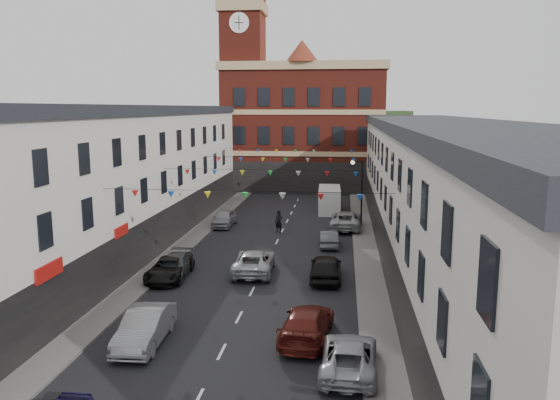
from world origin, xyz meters
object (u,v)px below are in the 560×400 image
at_px(car_right_c, 307,324).
at_px(car_left_c, 169,269).
at_px(moving_car, 254,262).
at_px(car_right_b, 349,356).
at_px(street_lamp, 359,184).
at_px(car_left_b, 145,327).
at_px(pedestrian, 279,222).
at_px(car_left_e, 224,218).
at_px(car_right_d, 326,267).
at_px(white_van, 329,200).
at_px(car_right_e, 329,238).
at_px(car_left_d, 175,266).
at_px(car_right_f, 346,220).

bearing_deg(car_right_c, car_left_c, -35.93).
bearing_deg(moving_car, car_right_b, 112.35).
distance_m(street_lamp, car_left_b, 27.70).
distance_m(car_left_b, pedestrian, 22.99).
bearing_deg(moving_car, car_left_c, 18.31).
relative_size(car_left_e, pedestrian, 2.26).
xyz_separation_m(car_right_d, pedestrian, (-4.41, 12.49, 0.16)).
bearing_deg(car_right_c, car_right_b, 127.91).
xyz_separation_m(car_left_e, white_van, (9.21, 8.04, 0.50)).
xyz_separation_m(street_lamp, car_right_e, (-2.40, -7.07, -3.27)).
height_order(car_right_c, car_right_d, car_right_d).
bearing_deg(car_right_d, street_lamp, -99.72).
height_order(car_left_d, white_van, white_van).
height_order(car_left_d, car_right_b, same).
height_order(car_right_b, car_right_f, car_right_f).
distance_m(street_lamp, white_van, 8.11).
height_order(car_right_e, moving_car, moving_car).
bearing_deg(moving_car, car_left_b, 71.66).
distance_m(car_left_e, car_right_e, 11.39).
height_order(car_right_c, pedestrian, pedestrian).
bearing_deg(car_right_b, street_lamp, -89.78).
relative_size(car_left_b, white_van, 0.85).
bearing_deg(car_right_d, car_left_b, 51.84).
bearing_deg(street_lamp, car_right_d, -98.78).
xyz_separation_m(street_lamp, car_right_d, (-2.37, -15.34, -3.10)).
xyz_separation_m(car_left_b, car_right_c, (7.20, 1.34, -0.03)).
distance_m(car_left_b, car_left_c, 9.44).
xyz_separation_m(car_left_d, car_right_e, (9.48, 8.60, -0.03)).
xyz_separation_m(car_left_c, white_van, (9.30, 23.49, 0.60)).
height_order(car_left_c, car_left_d, car_left_d).
xyz_separation_m(car_right_c, car_right_e, (0.56, 17.17, -0.12)).
xyz_separation_m(car_right_b, car_right_d, (-1.32, 11.85, 0.14)).
relative_size(car_left_b, car_left_c, 1.02).
bearing_deg(car_right_f, car_left_c, 56.87).
relative_size(car_left_b, car_left_d, 1.04).
xyz_separation_m(car_left_c, car_right_b, (11.00, -10.85, 0.01)).
height_order(car_left_b, moving_car, car_left_b).
bearing_deg(car_right_d, white_van, -89.97).
bearing_deg(car_right_e, car_left_c, 41.45).
relative_size(car_right_e, white_van, 0.68).
height_order(street_lamp, car_right_d, street_lamp).
bearing_deg(pedestrian, car_left_b, -73.86).
relative_size(car_left_c, white_van, 0.83).
bearing_deg(car_left_d, pedestrian, 65.82).
bearing_deg(car_left_c, moving_car, 19.20).
height_order(car_right_b, car_right_c, car_right_c).
bearing_deg(car_right_f, white_van, -76.15).
distance_m(street_lamp, car_right_e, 8.15).
bearing_deg(car_right_d, moving_car, -12.30).
bearing_deg(car_right_c, car_right_e, -86.80).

